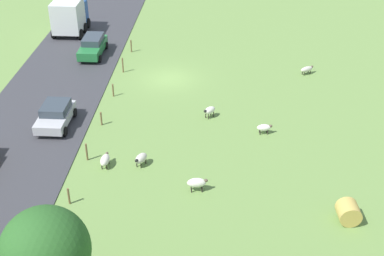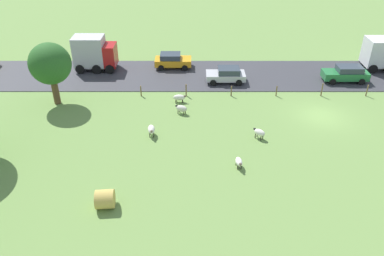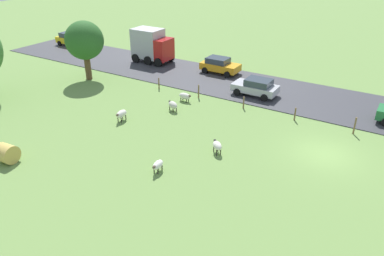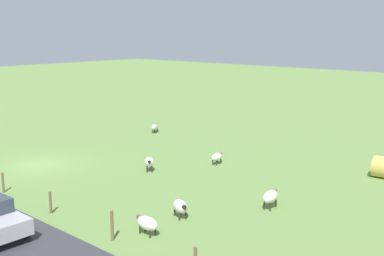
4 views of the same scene
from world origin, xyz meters
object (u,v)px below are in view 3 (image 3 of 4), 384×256
sheep_1 (185,96)px  car_3 (220,65)px  sheep_5 (158,165)px  sheep_0 (217,146)px  car_1 (72,39)px  truck_1 (152,45)px  hay_bale_0 (7,153)px  tree_2 (84,41)px  sheep_3 (173,105)px  car_0 (256,87)px  sheep_2 (121,114)px

sheep_1 → car_3: 8.28m
sheep_1 → sheep_5: (-9.98, -4.48, -0.01)m
sheep_0 → car_1: car_1 is taller
truck_1 → car_3: size_ratio=1.11×
hay_bale_0 → truck_1: bearing=13.4°
tree_2 → sheep_5: bearing=-121.9°
sheep_1 → hay_bale_0: 14.60m
sheep_0 → truck_1: truck_1 is taller
car_3 → sheep_3: bearing=-173.3°
sheep_1 → sheep_5: sheep_1 is taller
sheep_0 → sheep_3: sheep_0 is taller
sheep_0 → tree_2: 18.98m
hay_bale_0 → car_0: (18.40, -8.82, 0.25)m
hay_bale_0 → sheep_5: bearing=-65.1°
sheep_2 → car_3: (13.99, -1.08, 0.32)m
sheep_0 → truck_1: 21.10m
truck_1 → sheep_2: bearing=-151.6°
sheep_2 → car_0: size_ratio=0.32×
sheep_2 → car_1: bearing=56.2°
car_0 → car_3: car_3 is taller
car_1 → tree_2: bearing=-125.7°
sheep_1 → hay_bale_0: bearing=163.5°
hay_bale_0 → car_3: (22.21, -3.17, 0.28)m
hay_bale_0 → car_3: car_3 is taller
sheep_1 → tree_2: tree_2 is taller
tree_2 → car_3: tree_2 is taller
sheep_0 → sheep_3: bearing=57.1°
sheep_0 → sheep_1: bearing=46.1°
sheep_5 → sheep_2: bearing=57.2°
sheep_3 → truck_1: 13.85m
truck_1 → sheep_1: bearing=-129.5°
truck_1 → car_0: 14.43m
sheep_2 → truck_1: size_ratio=0.28×
sheep_0 → car_0: car_0 is taller
sheep_1 → sheep_3: bearing=-173.5°
sheep_1 → truck_1: size_ratio=0.28×
sheep_1 → car_3: car_3 is taller
sheep_1 → hay_bale_0: size_ratio=1.02×
car_0 → sheep_2: bearing=146.6°
car_3 → tree_2: bearing=129.3°
sheep_3 → car_1: (10.20, 22.92, 0.39)m
hay_bale_0 → car_1: bearing=40.1°
sheep_5 → hay_bale_0: size_ratio=0.90×
sheep_1 → car_1: size_ratio=0.28×
hay_bale_0 → car_3: size_ratio=0.30×
truck_1 → car_0: bearing=-103.2°
car_0 → car_1: car_1 is taller
sheep_0 → sheep_2: sheep_2 is taller
sheep_2 → car_3: bearing=-4.4°
truck_1 → car_3: truck_1 is taller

